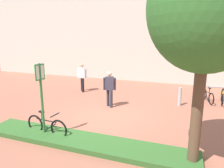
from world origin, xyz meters
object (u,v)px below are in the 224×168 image
Objects in this scene: person_suited_dark at (110,87)px; bike_at_sign at (47,126)px; person_shirt_blue at (82,76)px; parking_sign_post at (41,90)px; bike_rack_cluster at (222,96)px; tree_sidewalk at (207,9)px; bollard_steel at (180,97)px.

bike_at_sign is at bearing -104.96° from person_suited_dark.
parking_sign_post is at bearing -74.58° from person_shirt_blue.
parking_sign_post reaches higher than bike_rack_cluster.
bike_at_sign is at bearing 67.80° from parking_sign_post.
person_suited_dark reaches higher than bike_at_sign.
person_suited_dark is at bearing 135.50° from tree_sidewalk.
bike_at_sign is at bearing -135.19° from bike_rack_cluster.
tree_sidewalk is 5.98m from person_suited_dark.
bollard_steel is at bearing -149.11° from bike_rack_cluster.
person_shirt_blue is (-1.63, 5.66, 0.63)m from bike_at_sign.
person_suited_dark is at bearing 74.84° from parking_sign_post.
parking_sign_post reaches higher than person_shirt_blue.
bike_at_sign reaches higher than bike_rack_cluster.
bollard_steel is 3.46m from person_suited_dark.
tree_sidewalk is at bearing -1.25° from bike_at_sign.
bollard_steel is at bearing 50.16° from parking_sign_post.
bollard_steel is at bearing -7.88° from person_shirt_blue.
person_shirt_blue is (-7.74, -0.41, 0.63)m from bike_rack_cluster.
person_shirt_blue is (-5.73, 0.79, 0.53)m from bollard_steel.
bike_rack_cluster is at bearing 3.02° from person_shirt_blue.
bike_rack_cluster is (6.11, 6.07, -0.00)m from bike_at_sign.
tree_sidewalk is at bearing -0.08° from parking_sign_post.
parking_sign_post is at bearing 179.92° from tree_sidewalk.
bike_at_sign is at bearing 178.75° from tree_sidewalk.
bollard_steel is 5.81m from person_shirt_blue.
bike_rack_cluster is 7.77m from person_shirt_blue.
bike_rack_cluster is (1.45, 6.17, -3.58)m from tree_sidewalk.
person_shirt_blue is at bearing 140.61° from person_suited_dark.
person_suited_dark is (0.99, 3.64, -0.65)m from parking_sign_post.
tree_sidewalk reaches higher than bollard_steel.
person_suited_dark is at bearing -39.39° from person_shirt_blue.
person_shirt_blue reaches higher than bollard_steel.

